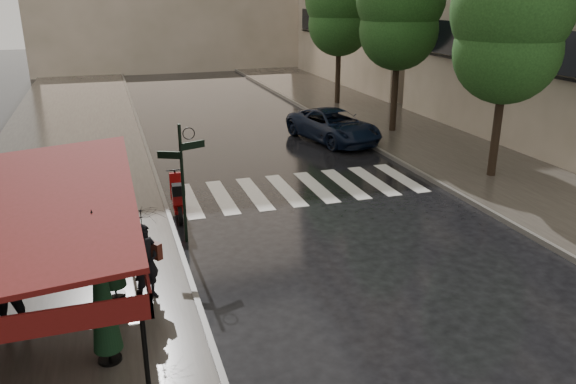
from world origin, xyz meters
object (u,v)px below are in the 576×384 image
parasol_front (101,284)px  parasol_back (109,236)px  pedestrian_with_umbrella (143,226)px  parked_car (333,126)px  scooter (178,198)px  pedestrian_terrace (5,284)px

parasol_front → parasol_back: size_ratio=1.09×
pedestrian_with_umbrella → parasol_back: bearing=119.1°
parasol_back → parked_car: bearing=49.4°
parasol_front → scooter: bearing=72.7°
pedestrian_with_umbrella → parasol_back: (-0.65, 0.33, -0.27)m
parked_car → parasol_front: bearing=-138.8°
pedestrian_with_umbrella → parasol_front: (-0.83, -1.92, -0.15)m
scooter → parasol_front: bearing=-104.6°
parasol_back → pedestrian_terrace: bearing=-165.0°
pedestrian_with_umbrella → parasol_front: size_ratio=0.89×
pedestrian_terrace → scooter: bearing=-124.9°
pedestrian_terrace → parked_car: size_ratio=0.36×
pedestrian_with_umbrella → parked_car: (8.75, 11.32, -1.08)m
pedestrian_with_umbrella → parasol_back: 0.78m
pedestrian_terrace → parasol_back: 2.04m
parasol_front → parasol_back: (0.17, 2.25, -0.12)m
pedestrian_with_umbrella → parasol_front: parasol_front is taller
scooter → parasol_front: (-2.04, -6.55, 1.03)m
pedestrian_terrace → scooter: 6.14m
parasol_front → pedestrian_with_umbrella: bearing=66.7°
parked_car → parasol_back: 14.49m
pedestrian_with_umbrella → pedestrian_terrace: 2.69m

